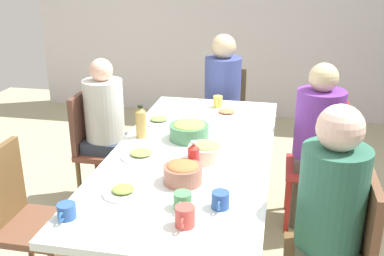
{
  "coord_description": "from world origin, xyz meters",
  "views": [
    {
      "loc": [
        2.55,
        0.51,
        1.87
      ],
      "look_at": [
        0.0,
        0.0,
        0.89
      ],
      "focal_mm": 43.37,
      "sensor_mm": 36.0,
      "label": 1
    }
  ],
  "objects_px": {
    "chair_2": "(97,142)",
    "plate_1": "(227,113)",
    "chair_4": "(327,161)",
    "bottle_1": "(141,122)",
    "person_1": "(329,205)",
    "person_2": "(106,121)",
    "plate_3": "(159,121)",
    "person_4": "(317,131)",
    "plate_2": "(123,191)",
    "cup_2": "(185,217)",
    "bowl_0": "(183,173)",
    "dining_table": "(192,162)",
    "cup_3": "(218,102)",
    "person_3": "(223,90)",
    "chair_1": "(343,251)",
    "plate_0": "(141,155)",
    "cup_4": "(66,211)",
    "bowl_1": "(189,131)",
    "cup_1": "(182,201)",
    "chair_0": "(22,215)",
    "bottle_0": "(194,158)",
    "cup_0": "(220,200)",
    "chair_3": "(223,112)",
    "bowl_2": "(206,151)"
  },
  "relations": [
    {
      "from": "chair_2",
      "to": "cup_4",
      "type": "distance_m",
      "value": 1.5
    },
    {
      "from": "chair_4",
      "to": "bottle_1",
      "type": "height_order",
      "value": "bottle_1"
    },
    {
      "from": "plate_0",
      "to": "plate_2",
      "type": "bearing_deg",
      "value": 5.84
    },
    {
      "from": "chair_4",
      "to": "person_4",
      "type": "height_order",
      "value": "person_4"
    },
    {
      "from": "chair_2",
      "to": "plate_1",
      "type": "bearing_deg",
      "value": 100.58
    },
    {
      "from": "chair_2",
      "to": "cup_2",
      "type": "distance_m",
      "value": 1.71
    },
    {
      "from": "person_3",
      "to": "bottle_0",
      "type": "xyz_separation_m",
      "value": [
        1.66,
        0.07,
        0.08
      ]
    },
    {
      "from": "cup_4",
      "to": "plate_1",
      "type": "bearing_deg",
      "value": 161.63
    },
    {
      "from": "person_4",
      "to": "bowl_0",
      "type": "distance_m",
      "value": 1.21
    },
    {
      "from": "dining_table",
      "to": "bottle_1",
      "type": "bearing_deg",
      "value": -113.02
    },
    {
      "from": "chair_0",
      "to": "cup_1",
      "type": "height_order",
      "value": "chair_0"
    },
    {
      "from": "plate_3",
      "to": "bowl_1",
      "type": "relative_size",
      "value": 0.88
    },
    {
      "from": "person_1",
      "to": "plate_0",
      "type": "bearing_deg",
      "value": -110.57
    },
    {
      "from": "bowl_1",
      "to": "chair_4",
      "type": "bearing_deg",
      "value": 111.12
    },
    {
      "from": "chair_1",
      "to": "cup_1",
      "type": "xyz_separation_m",
      "value": [
        0.14,
        -0.77,
        0.27
      ]
    },
    {
      "from": "person_1",
      "to": "person_4",
      "type": "xyz_separation_m",
      "value": [
        -1.08,
        -0.0,
        -0.03
      ]
    },
    {
      "from": "person_3",
      "to": "person_4",
      "type": "xyz_separation_m",
      "value": [
        0.83,
        0.77,
        -0.02
      ]
    },
    {
      "from": "chair_0",
      "to": "bowl_0",
      "type": "relative_size",
      "value": 4.33
    },
    {
      "from": "cup_1",
      "to": "cup_3",
      "type": "bearing_deg",
      "value": -177.73
    },
    {
      "from": "plate_3",
      "to": "plate_2",
      "type": "bearing_deg",
      "value": 5.5
    },
    {
      "from": "chair_2",
      "to": "plate_1",
      "type": "xyz_separation_m",
      "value": [
        -0.18,
        0.98,
        0.24
      ]
    },
    {
      "from": "cup_1",
      "to": "person_1",
      "type": "bearing_deg",
      "value": 101.31
    },
    {
      "from": "bowl_2",
      "to": "cup_4",
      "type": "height_order",
      "value": "bowl_2"
    },
    {
      "from": "plate_2",
      "to": "bowl_0",
      "type": "xyz_separation_m",
      "value": [
        -0.18,
        0.27,
        0.04
      ]
    },
    {
      "from": "chair_1",
      "to": "chair_4",
      "type": "bearing_deg",
      "value": 180.0
    },
    {
      "from": "person_1",
      "to": "person_2",
      "type": "xyz_separation_m",
      "value": [
        -1.08,
        -1.54,
        -0.06
      ]
    },
    {
      "from": "person_2",
      "to": "plate_0",
      "type": "relative_size",
      "value": 4.77
    },
    {
      "from": "plate_1",
      "to": "plate_3",
      "type": "xyz_separation_m",
      "value": [
        0.27,
        -0.45,
        0.0
      ]
    },
    {
      "from": "chair_0",
      "to": "plate_1",
      "type": "bearing_deg",
      "value": 142.14
    },
    {
      "from": "person_4",
      "to": "plate_2",
      "type": "xyz_separation_m",
      "value": [
        1.14,
        -1.0,
        0.03
      ]
    },
    {
      "from": "chair_0",
      "to": "chair_1",
      "type": "relative_size",
      "value": 1.0
    },
    {
      "from": "chair_3",
      "to": "bowl_2",
      "type": "relative_size",
      "value": 4.37
    },
    {
      "from": "bottle_0",
      "to": "chair_3",
      "type": "bearing_deg",
      "value": -177.77
    },
    {
      "from": "cup_3",
      "to": "chair_3",
      "type": "bearing_deg",
      "value": -177.19
    },
    {
      "from": "bowl_1",
      "to": "cup_2",
      "type": "distance_m",
      "value": 1.03
    },
    {
      "from": "plate_1",
      "to": "plate_3",
      "type": "distance_m",
      "value": 0.53
    },
    {
      "from": "dining_table",
      "to": "cup_2",
      "type": "relative_size",
      "value": 17.18
    },
    {
      "from": "cup_2",
      "to": "cup_3",
      "type": "distance_m",
      "value": 1.71
    },
    {
      "from": "chair_0",
      "to": "person_2",
      "type": "bearing_deg",
      "value": 175.15
    },
    {
      "from": "person_4",
      "to": "cup_3",
      "type": "bearing_deg",
      "value": -114.94
    },
    {
      "from": "plate_1",
      "to": "bottle_1",
      "type": "bearing_deg",
      "value": -41.03
    },
    {
      "from": "person_2",
      "to": "plate_0",
      "type": "distance_m",
      "value": 0.84
    },
    {
      "from": "person_2",
      "to": "cup_4",
      "type": "bearing_deg",
      "value": 14.39
    },
    {
      "from": "cup_3",
      "to": "cup_4",
      "type": "bearing_deg",
      "value": -13.97
    },
    {
      "from": "cup_0",
      "to": "bottle_1",
      "type": "xyz_separation_m",
      "value": [
        -0.8,
        -0.64,
        0.06
      ]
    },
    {
      "from": "cup_1",
      "to": "person_2",
      "type": "bearing_deg",
      "value": -144.74
    },
    {
      "from": "cup_0",
      "to": "cup_2",
      "type": "distance_m",
      "value": 0.23
    },
    {
      "from": "chair_1",
      "to": "plate_2",
      "type": "xyz_separation_m",
      "value": [
        0.06,
        -1.09,
        0.24
      ]
    },
    {
      "from": "person_4",
      "to": "bottle_1",
      "type": "relative_size",
      "value": 5.5
    },
    {
      "from": "dining_table",
      "to": "chair_4",
      "type": "height_order",
      "value": "chair_4"
    }
  ]
}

